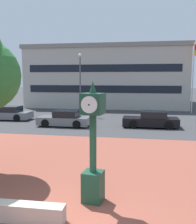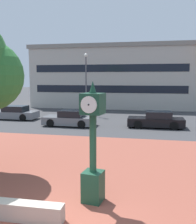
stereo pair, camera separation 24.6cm
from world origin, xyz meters
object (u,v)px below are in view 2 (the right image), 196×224
(car_street_far, at_px, (156,120))
(street_lamp_post, at_px, (86,77))
(street_clock, at_px, (93,149))
(civic_building, at_px, (117,77))
(car_street_mid, at_px, (70,119))
(car_street_distant, at_px, (14,113))

(car_street_far, distance_m, street_lamp_post, 9.99)
(street_clock, xyz_separation_m, civic_building, (-3.46, 32.01, 2.36))
(street_clock, bearing_deg, car_street_mid, 119.17)
(car_street_distant, height_order, civic_building, civic_building)
(car_street_mid, bearing_deg, street_clock, -158.32)
(car_street_mid, bearing_deg, car_street_distant, 71.03)
(car_street_mid, relative_size, car_street_far, 0.96)
(car_street_far, bearing_deg, car_street_distant, 82.60)
(street_lamp_post, bearing_deg, street_clock, -75.21)
(street_lamp_post, bearing_deg, civic_building, 82.83)
(street_clock, relative_size, car_street_distant, 0.83)
(car_street_far, height_order, civic_building, civic_building)
(street_clock, height_order, car_street_far, street_clock)
(car_street_mid, xyz_separation_m, car_street_distant, (-6.28, 2.26, 0.00))
(street_clock, bearing_deg, street_lamp_post, 113.14)
(civic_building, height_order, street_lamp_post, civic_building)
(car_street_distant, bearing_deg, street_clock, -144.27)
(car_street_distant, xyz_separation_m, street_lamp_post, (5.96, 4.45, 3.37))
(street_clock, relative_size, car_street_mid, 0.91)
(street_lamp_post, bearing_deg, car_street_mid, -87.27)
(street_clock, distance_m, car_street_mid, 13.42)
(civic_building, relative_size, street_lamp_post, 3.31)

